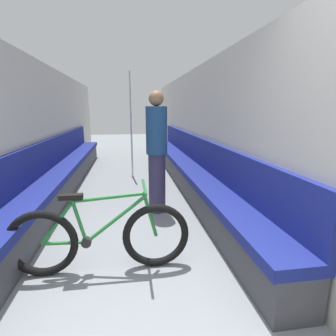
# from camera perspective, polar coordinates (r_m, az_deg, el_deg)

# --- Properties ---
(wall_left) EXTENTS (0.10, 11.09, 2.28)m
(wall_left) POSITION_cam_1_polar(r_m,az_deg,el_deg) (5.20, -25.34, 7.68)
(wall_left) COLOR beige
(wall_left) RESTS_ON ground
(wall_right) EXTENTS (0.10, 11.09, 2.28)m
(wall_right) POSITION_cam_1_polar(r_m,az_deg,el_deg) (5.18, 7.10, 8.78)
(wall_right) COLOR beige
(wall_right) RESTS_ON ground
(bench_seat_row_left) EXTENTS (0.45, 7.08, 0.98)m
(bench_seat_row_left) POSITION_cam_1_polar(r_m,az_deg,el_deg) (5.19, -22.08, -1.25)
(bench_seat_row_left) COLOR #3D3D42
(bench_seat_row_left) RESTS_ON ground
(bench_seat_row_right) EXTENTS (0.45, 7.08, 0.98)m
(bench_seat_row_right) POSITION_cam_1_polar(r_m,az_deg,el_deg) (5.18, 4.42, -0.37)
(bench_seat_row_right) COLOR #3D3D42
(bench_seat_row_right) RESTS_ON ground
(bicycle) EXTENTS (1.66, 0.46, 0.82)m
(bicycle) POSITION_cam_1_polar(r_m,az_deg,el_deg) (2.57, -14.50, -14.51)
(bicycle) COLOR black
(bicycle) RESTS_ON ground
(grab_pole_near) EXTENTS (0.08, 0.08, 2.26)m
(grab_pole_near) POSITION_cam_1_polar(r_m,az_deg,el_deg) (5.76, -8.02, 8.76)
(grab_pole_near) COLOR gray
(grab_pole_near) RESTS_ON ground
(passenger_standing) EXTENTS (0.30, 0.30, 1.74)m
(passenger_standing) POSITION_cam_1_polar(r_m,az_deg,el_deg) (3.74, -2.47, 3.62)
(passenger_standing) COLOR #332D4C
(passenger_standing) RESTS_ON ground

